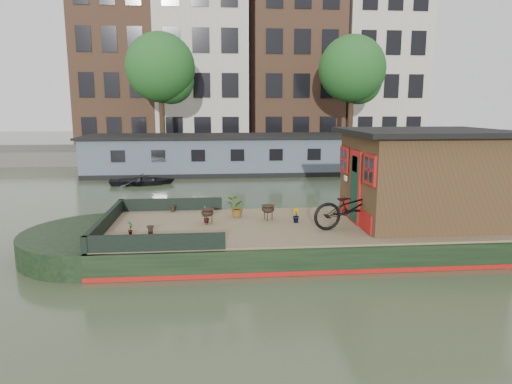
{
  "coord_description": "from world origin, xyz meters",
  "views": [
    {
      "loc": [
        -3.22,
        -11.33,
        3.65
      ],
      "look_at": [
        -2.12,
        0.5,
        1.42
      ],
      "focal_mm": 32.0,
      "sensor_mm": 36.0,
      "label": 1
    }
  ],
  "objects": [
    {
      "name": "townhouse_row",
      "position": [
        0.15,
        27.5,
        7.9
      ],
      "size": [
        27.25,
        8.0,
        16.5
      ],
      "color": "brown",
      "rests_on": "ground"
    },
    {
      "name": "potted_plant_e",
      "position": [
        -5.23,
        -0.6,
        0.82
      ],
      "size": [
        0.15,
        0.2,
        0.34
      ],
      "primitive_type": "imported",
      "rotation": [
        0.0,
        0.0,
        1.41
      ],
      "color": "brown",
      "rests_on": "houseboat_deck"
    },
    {
      "name": "far_houseboat",
      "position": [
        0.0,
        14.0,
        0.97
      ],
      "size": [
        20.4,
        4.4,
        2.11
      ],
      "color": "#44515B",
      "rests_on": "ground"
    },
    {
      "name": "potted_plant_c",
      "position": [
        -2.63,
        0.9,
        0.92
      ],
      "size": [
        0.53,
        0.47,
        0.54
      ],
      "primitive_type": "imported",
      "rotation": [
        0.0,
        0.0,
        3.24
      ],
      "color": "#AB6331",
      "rests_on": "houseboat_deck"
    },
    {
      "name": "houseboat_deck",
      "position": [
        0.0,
        0.0,
        0.62
      ],
      "size": [
        11.8,
        3.8,
        0.05
      ],
      "primitive_type": "cube",
      "color": "#78694A",
      "rests_on": "houseboat_hull"
    },
    {
      "name": "tree_left",
      "position": [
        -6.36,
        19.07,
        5.89
      ],
      "size": [
        4.4,
        4.4,
        7.4
      ],
      "color": "#332316",
      "rests_on": "quay"
    },
    {
      "name": "bow_bulwark",
      "position": [
        -5.07,
        0.0,
        0.82
      ],
      "size": [
        3.0,
        4.0,
        0.35
      ],
      "color": "black",
      "rests_on": "houseboat_deck"
    },
    {
      "name": "brazier_front",
      "position": [
        -1.79,
        0.48,
        0.85
      ],
      "size": [
        0.42,
        0.42,
        0.41
      ],
      "primitive_type": null,
      "rotation": [
        0.0,
        0.0,
        0.11
      ],
      "color": "black",
      "rests_on": "houseboat_deck"
    },
    {
      "name": "brazier_rear",
      "position": [
        -3.41,
        0.24,
        0.85
      ],
      "size": [
        0.49,
        0.49,
        0.4
      ],
      "primitive_type": null,
      "rotation": [
        0.0,
        0.0,
        0.43
      ],
      "color": "black",
      "rests_on": "houseboat_deck"
    },
    {
      "name": "bicycle",
      "position": [
        0.2,
        -0.54,
        1.19
      ],
      "size": [
        2.15,
        1.06,
        1.08
      ],
      "primitive_type": "imported",
      "rotation": [
        0.0,
        0.0,
        1.74
      ],
      "color": "black",
      "rests_on": "houseboat_deck"
    },
    {
      "name": "potted_plant_b",
      "position": [
        -1.1,
        0.17,
        0.84
      ],
      "size": [
        0.23,
        0.25,
        0.37
      ],
      "primitive_type": "imported",
      "rotation": [
        0.0,
        0.0,
        1.91
      ],
      "color": "brown",
      "rests_on": "houseboat_deck"
    },
    {
      "name": "quay",
      "position": [
        0.0,
        20.5,
        0.45
      ],
      "size": [
        60.0,
        6.0,
        0.9
      ],
      "primitive_type": "cube",
      "color": "#47443F",
      "rests_on": "ground"
    },
    {
      "name": "potted_plant_a",
      "position": [
        -3.43,
        0.3,
        0.87
      ],
      "size": [
        0.28,
        0.27,
        0.45
      ],
      "primitive_type": "imported",
      "rotation": [
        0.0,
        0.0,
        0.73
      ],
      "color": "maroon",
      "rests_on": "houseboat_deck"
    },
    {
      "name": "cabin",
      "position": [
        2.19,
        0.0,
        1.88
      ],
      "size": [
        4.0,
        3.5,
        2.42
      ],
      "color": "#331D13",
      "rests_on": "houseboat_deck"
    },
    {
      "name": "tree_right",
      "position": [
        6.14,
        19.07,
        5.89
      ],
      "size": [
        4.4,
        4.4,
        7.4
      ],
      "color": "#332316",
      "rests_on": "quay"
    },
    {
      "name": "houseboat_hull",
      "position": [
        -1.33,
        0.0,
        0.27
      ],
      "size": [
        14.01,
        4.02,
        0.6
      ],
      "color": "black",
      "rests_on": "ground"
    },
    {
      "name": "ground",
      "position": [
        0.0,
        0.0,
        0.0
      ],
      "size": [
        120.0,
        120.0,
        0.0
      ],
      "primitive_type": "plane",
      "color": "#363E27",
      "rests_on": "ground"
    },
    {
      "name": "bollard_port",
      "position": [
        -4.42,
        1.7,
        0.74
      ],
      "size": [
        0.16,
        0.16,
        0.18
      ],
      "primitive_type": "cylinder",
      "color": "black",
      "rests_on": "houseboat_deck"
    },
    {
      "name": "dinghy",
      "position": [
        -6.61,
        10.55,
        0.31
      ],
      "size": [
        3.19,
        2.39,
        0.63
      ],
      "primitive_type": "imported",
      "rotation": [
        0.0,
        0.0,
        1.65
      ],
      "color": "black",
      "rests_on": "ground"
    },
    {
      "name": "bollard_stbd",
      "position": [
        -4.76,
        -0.6,
        0.75
      ],
      "size": [
        0.17,
        0.17,
        0.2
      ],
      "primitive_type": "cylinder",
      "color": "black",
      "rests_on": "houseboat_deck"
    }
  ]
}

